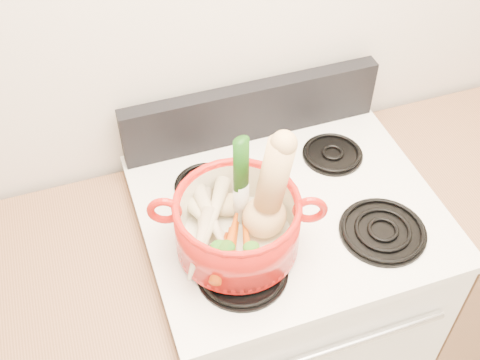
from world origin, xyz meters
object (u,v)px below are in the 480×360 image
object	(u,v)px
stove_body	(281,305)
squash	(266,191)
leek	(241,180)
dutch_oven	(237,224)

from	to	relation	value
stove_body	squash	size ratio (longest dim) A/B	3.27
stove_body	leek	distance (m)	0.69
squash	leek	size ratio (longest dim) A/B	1.02
dutch_oven	leek	xyz separation A→B (m)	(0.03, 0.05, 0.09)
squash	stove_body	bearing A→B (deg)	22.54
dutch_oven	squash	size ratio (longest dim) A/B	1.07
dutch_oven	stove_body	bearing A→B (deg)	44.08
stove_body	dutch_oven	xyz separation A→B (m)	(-0.18, -0.08, 0.58)
stove_body	leek	world-z (taller)	leek
squash	leek	distance (m)	0.07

